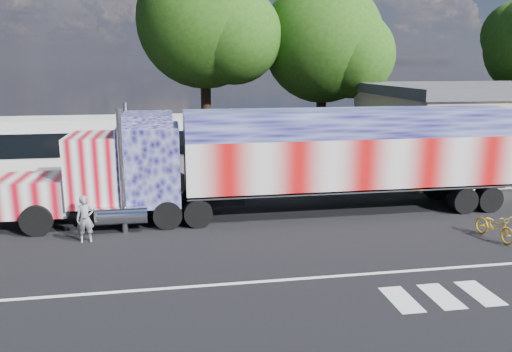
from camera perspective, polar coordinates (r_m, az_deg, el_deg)
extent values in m
plane|color=black|center=(18.25, 1.58, -7.90)|extent=(100.00, 100.00, 0.00)
cube|color=silver|center=(15.54, 3.76, -11.72)|extent=(30.00, 0.15, 0.01)
cube|color=silver|center=(14.89, 16.27, -13.39)|extent=(0.70, 1.60, 0.01)
cube|color=silver|center=(15.42, 20.40, -12.75)|extent=(0.70, 1.60, 0.01)
cube|color=silver|center=(16.03, 24.21, -12.10)|extent=(0.70, 1.60, 0.01)
cube|color=black|center=(21.35, -14.76, -3.07)|extent=(9.85, 1.09, 0.33)
cube|color=#D27A84|center=(21.83, -24.03, -1.94)|extent=(2.84, 2.41, 1.42)
cube|color=#D27A84|center=(21.13, -17.95, 0.84)|extent=(1.97, 2.74, 2.74)
cube|color=black|center=(21.20, -20.53, 2.04)|extent=(0.07, 2.30, 0.98)
cube|color=#4C4C85|center=(20.89, -12.03, 1.36)|extent=(2.41, 2.74, 3.17)
cube|color=#4C4C85|center=(20.62, -12.26, 6.29)|extent=(1.97, 2.63, 0.55)
cylinder|color=silver|center=(22.38, -14.41, 1.99)|extent=(0.22, 0.22, 4.81)
cylinder|color=silver|center=(19.55, -15.07, 0.43)|extent=(0.22, 0.22, 4.81)
cylinder|color=silver|center=(22.73, -14.45, -2.24)|extent=(1.97, 0.72, 0.72)
cylinder|color=silver|center=(20.00, -15.10, -4.32)|extent=(1.97, 0.72, 0.72)
cylinder|color=black|center=(20.81, -23.78, -4.64)|extent=(1.20, 0.38, 1.20)
cylinder|color=black|center=(23.06, -22.37, -2.88)|extent=(1.20, 0.38, 1.20)
cylinder|color=black|center=(20.20, -10.05, -4.32)|extent=(1.14, 0.60, 1.14)
cylinder|color=black|center=(22.41, -10.03, -2.61)|extent=(1.14, 0.60, 1.14)
cylinder|color=black|center=(20.22, -6.63, -4.19)|extent=(1.14, 0.60, 1.14)
cylinder|color=black|center=(22.43, -6.95, -2.49)|extent=(1.14, 0.60, 1.14)
cube|color=black|center=(22.57, 10.93, -1.31)|extent=(14.22, 1.20, 0.33)
cube|color=#D27172|center=(22.30, 11.07, 1.83)|extent=(14.66, 2.84, 2.19)
cube|color=#4B4E94|center=(22.05, 11.25, 6.02)|extent=(14.66, 2.84, 1.09)
cube|color=silver|center=(22.53, 10.95, -0.90)|extent=(14.66, 2.84, 0.13)
cube|color=silver|center=(25.72, 26.68, 3.38)|extent=(0.04, 2.74, 3.17)
cylinder|color=black|center=(23.76, 22.57, -2.53)|extent=(1.14, 0.60, 1.14)
cylinder|color=black|center=(25.66, 19.89, -1.23)|extent=(1.14, 0.60, 1.14)
cylinder|color=black|center=(24.41, 24.97, -2.36)|extent=(1.14, 0.60, 1.14)
cylinder|color=black|center=(26.27, 22.18, -1.10)|extent=(1.14, 0.60, 1.14)
cube|color=white|center=(26.92, -15.99, 2.51)|extent=(12.85, 2.78, 3.75)
cube|color=black|center=(26.81, -16.08, 3.98)|extent=(12.42, 2.85, 1.18)
cube|color=black|center=(27.19, -15.81, -0.37)|extent=(12.85, 2.78, 0.27)
cylinder|color=black|center=(26.88, -26.36, -1.27)|extent=(1.07, 0.32, 1.07)
cylinder|color=black|center=(29.38, -24.91, -0.02)|extent=(1.07, 0.32, 1.07)
cylinder|color=black|center=(25.70, -8.99, -0.67)|extent=(1.07, 0.32, 1.07)
cylinder|color=black|center=(28.31, -9.07, 0.58)|extent=(1.07, 0.32, 1.07)
cylinder|color=black|center=(25.72, -6.85, -0.59)|extent=(1.07, 0.32, 1.07)
cylinder|color=black|center=(28.33, -7.12, 0.65)|extent=(1.07, 0.32, 1.07)
cube|color=#1E5926|center=(27.69, 24.22, 3.26)|extent=(1.60, 0.08, 1.20)
imported|color=slate|center=(19.35, -18.96, -4.66)|extent=(0.69, 0.51, 1.75)
imported|color=gold|center=(20.73, 25.63, -5.18)|extent=(0.97, 1.98, 1.00)
cylinder|color=black|center=(36.65, 7.45, 7.52)|extent=(0.70, 0.70, 6.30)
sphere|color=#254E12|center=(36.53, 7.67, 14.92)|extent=(8.44, 8.44, 8.44)
sphere|color=#254E12|center=(35.84, 10.89, 13.41)|extent=(5.91, 5.91, 5.91)
sphere|color=#254E12|center=(37.44, 5.19, 16.30)|extent=(5.49, 5.49, 5.49)
cylinder|color=black|center=(35.33, -5.73, 8.26)|extent=(0.70, 0.70, 7.39)
sphere|color=#254E12|center=(35.33, -5.93, 17.26)|extent=(9.07, 9.07, 9.07)
sphere|color=#254E12|center=(34.08, -2.57, 15.70)|extent=(6.35, 6.35, 6.35)
sphere|color=#254E12|center=(36.71, -8.36, 18.68)|extent=(5.89, 5.89, 5.89)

